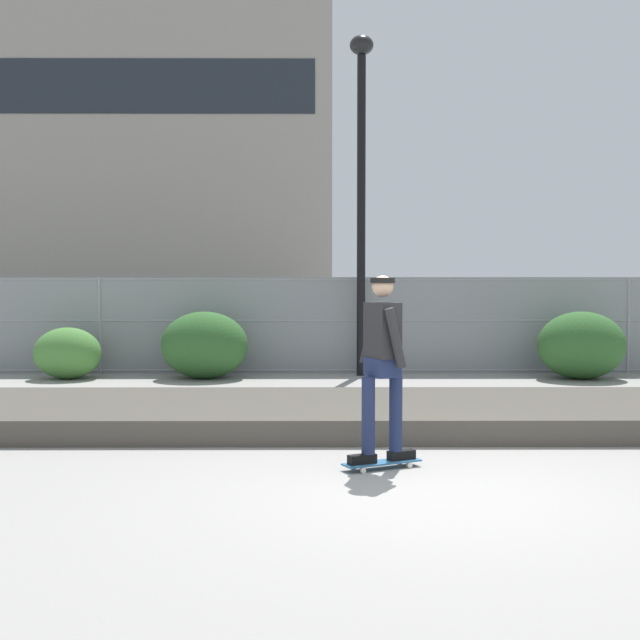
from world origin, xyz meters
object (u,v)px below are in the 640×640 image
at_px(shrub_left, 67,353).
at_px(shrub_center, 204,345).
at_px(skateboard, 382,463).
at_px(shrub_right, 581,345).
at_px(skater, 382,356).
at_px(parked_car_near, 141,319).
at_px(street_lamp, 361,163).

xyz_separation_m(shrub_left, shrub_center, (2.49, 0.05, 0.14)).
bearing_deg(shrub_left, shrub_center, 1.05).
distance_m(skateboard, shrub_right, 8.29).
relative_size(shrub_center, shrub_right, 1.00).
height_order(skater, parked_car_near, skater).
distance_m(parked_car_near, shrub_left, 4.73).
bearing_deg(shrub_left, shrub_right, -0.44).
relative_size(skater, parked_car_near, 0.41).
bearing_deg(parked_car_near, shrub_center, -65.61).
relative_size(skater, shrub_left, 1.49).
height_order(shrub_left, shrub_right, shrub_right).
xyz_separation_m(skateboard, parked_car_near, (-4.79, 11.91, 0.78)).
distance_m(skateboard, shrub_left, 8.88).
bearing_deg(shrub_center, street_lamp, 8.90).
xyz_separation_m(skateboard, skater, (-0.00, 0.00, 1.05)).
xyz_separation_m(skater, shrub_center, (-2.68, 7.25, -0.50)).
distance_m(parked_car_near, shrub_center, 5.12).
distance_m(street_lamp, parked_car_near, 7.24).
height_order(skater, shrub_right, skater).
bearing_deg(street_lamp, shrub_left, -174.71).
bearing_deg(street_lamp, skater, -91.53).
relative_size(skateboard, shrub_left, 0.66).
distance_m(parked_car_near, shrub_right, 10.17).
bearing_deg(shrub_right, street_lamp, 171.87).
height_order(skateboard, shrub_left, shrub_left).
bearing_deg(shrub_right, skater, -120.37).
distance_m(shrub_left, shrub_right, 9.35).
bearing_deg(street_lamp, shrub_center, -171.10).
distance_m(skateboard, skater, 1.05).
xyz_separation_m(skater, shrub_right, (4.18, 7.14, -0.50)).
bearing_deg(street_lamp, parked_car_near, 139.89).
xyz_separation_m(shrub_center, shrub_right, (6.86, -0.12, 0.00)).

